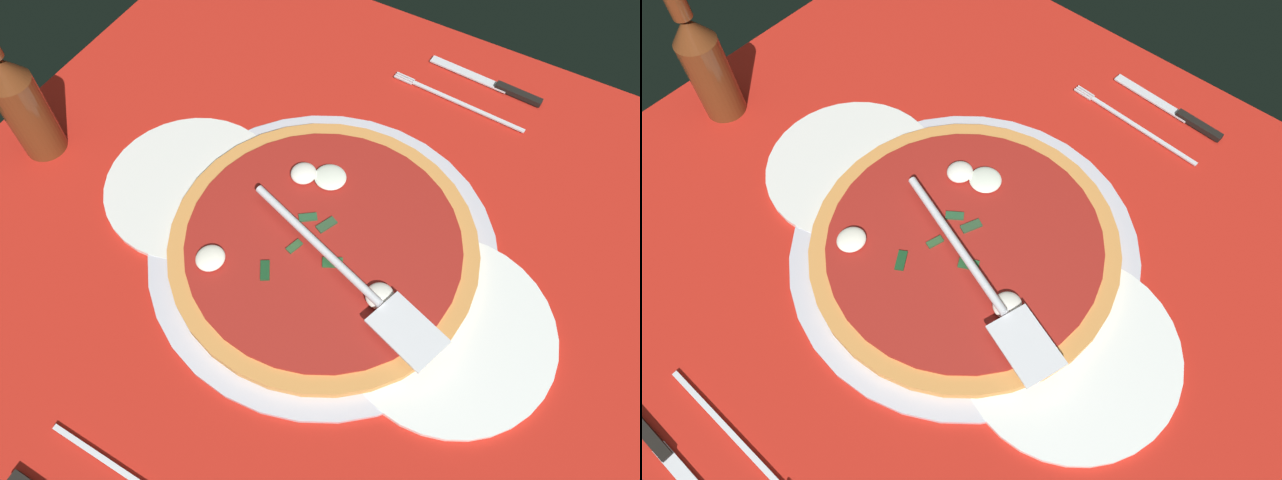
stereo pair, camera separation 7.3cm
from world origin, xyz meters
TOP-DOWN VIEW (x-y plane):
  - ground_plane at (0.00, 0.00)cm, footprint 101.04×101.04cm
  - checker_pattern at (0.00, 0.00)cm, footprint 101.04×101.04cm
  - pizza_pan at (-0.48, 4.73)cm, footprint 43.38×43.38cm
  - dinner_plate_left at (-19.86, 4.41)cm, footprint 23.20×23.20cm
  - dinner_plate_right at (17.79, 2.27)cm, footprint 25.18×25.18cm
  - pizza at (-0.55, 4.76)cm, footprint 38.24×38.24cm
  - pizza_server at (5.42, 1.22)cm, footprint 29.03×12.18cm
  - place_setting_near at (-4.90, -31.53)cm, footprint 22.36×12.85cm
  - place_setting_far at (6.77, 38.85)cm, footprint 22.17×14.49cm
  - beer_bottle at (-41.67, 0.38)cm, footprint 5.66×5.66cm

SIDE VIEW (x-z plane):
  - ground_plane at x=0.00cm, z-range -0.80..0.00cm
  - checker_pattern at x=0.00cm, z-range 0.00..0.10cm
  - place_setting_far at x=6.77cm, z-range -0.25..1.15cm
  - place_setting_near at x=-4.90cm, z-range -0.25..1.15cm
  - pizza_pan at x=-0.48cm, z-range 0.10..1.05cm
  - dinner_plate_left at x=-19.86cm, z-range 0.10..1.10cm
  - dinner_plate_right at x=17.79cm, z-range 0.10..1.10cm
  - pizza at x=-0.55cm, z-range 0.41..3.21cm
  - pizza_server at x=5.42cm, z-range 3.72..4.72cm
  - beer_bottle at x=-41.67cm, z-range -2.30..20.57cm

